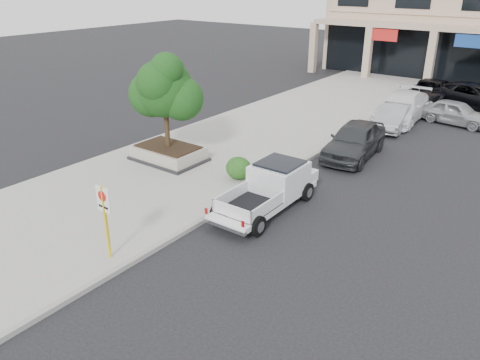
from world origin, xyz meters
name	(u,v)px	position (x,y,z in m)	size (l,w,h in m)	color
ground	(233,240)	(0.00, 0.00, 0.00)	(120.00, 120.00, 0.00)	black
sidewalk	(219,152)	(-5.50, 6.00, 0.07)	(8.00, 52.00, 0.15)	gray
curb	(289,170)	(-1.55, 6.00, 0.07)	(0.20, 52.00, 0.15)	gray
planter	(169,153)	(-6.49, 3.63, 0.48)	(3.20, 2.20, 0.68)	black
planter_tree	(169,89)	(-6.35, 3.79, 3.41)	(2.90, 2.55, 4.00)	black
no_parking_sign	(105,213)	(-2.17, -3.18, 1.63)	(0.55, 0.09, 2.30)	#DEBE0B
hedge	(239,168)	(-2.65, 3.82, 0.62)	(1.10, 0.99, 0.94)	#154012
pickup_truck	(265,190)	(-0.35, 2.38, 0.80)	(1.88, 5.07, 1.59)	silver
curb_car_a	(354,140)	(-0.11, 9.44, 0.82)	(1.94, 4.81, 1.64)	#2C2E31
curb_car_b	(394,117)	(-0.20, 14.89, 0.66)	(1.41, 4.03, 1.33)	gray
curb_car_c	(402,107)	(-0.41, 16.69, 0.82)	(2.29, 5.63, 1.63)	white
curb_car_d	(429,92)	(-0.36, 21.92, 0.75)	(2.50, 5.42, 1.51)	black
lot_car_a	(456,113)	(2.32, 17.87, 0.69)	(1.62, 4.02, 1.37)	#A1A4A9
lot_car_d	(474,96)	(2.33, 22.32, 0.79)	(2.61, 5.65, 1.57)	black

